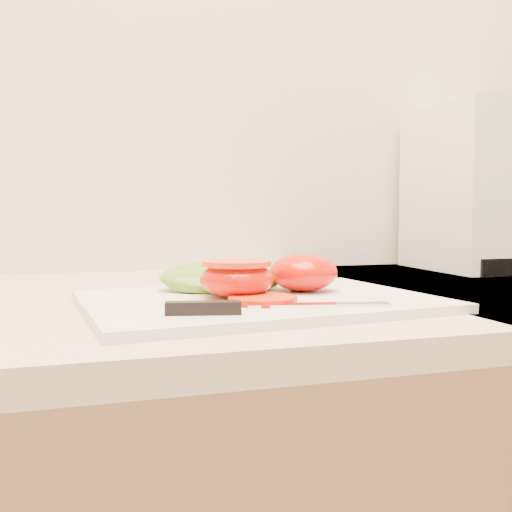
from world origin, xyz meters
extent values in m
cube|color=beige|center=(0.00, 1.98, 1.35)|extent=(4.00, 0.05, 2.70)
cube|color=beige|center=(0.00, 1.68, 0.92)|extent=(3.92, 0.65, 0.03)
cube|color=silver|center=(-0.02, 1.55, 0.94)|extent=(0.40, 0.31, 0.01)
ellipsoid|color=red|center=(0.05, 1.58, 0.96)|extent=(0.08, 0.08, 0.05)
ellipsoid|color=red|center=(-0.04, 1.55, 0.96)|extent=(0.08, 0.08, 0.04)
cylinder|color=red|center=(-0.04, 1.55, 0.98)|extent=(0.08, 0.08, 0.01)
cylinder|color=#F84F1E|center=(-0.03, 1.51, 0.94)|extent=(0.07, 0.07, 0.01)
ellipsoid|color=#549527|center=(-0.04, 1.63, 0.95)|extent=(0.16, 0.11, 0.03)
cube|color=silver|center=(0.02, 1.47, 0.94)|extent=(0.14, 0.05, 0.00)
cube|color=black|center=(-0.10, 1.46, 0.95)|extent=(0.07, 0.03, 0.01)
cube|color=white|center=(0.51, 1.85, 1.08)|extent=(0.22, 0.26, 0.30)
camera|label=1|loc=(-0.20, 0.95, 1.03)|focal=40.00mm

